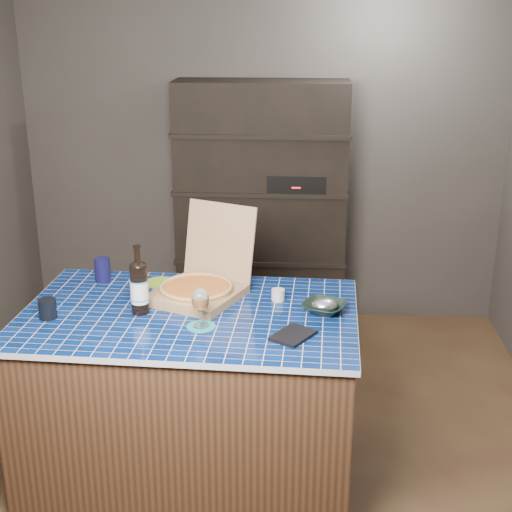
# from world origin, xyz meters

# --- Properties ---
(room) EXTENTS (3.50, 3.50, 3.50)m
(room) POSITION_xyz_m (0.00, 0.00, 1.25)
(room) COLOR brown
(room) RESTS_ON ground
(shelving_unit) EXTENTS (1.20, 0.41, 1.80)m
(shelving_unit) POSITION_xyz_m (0.00, 1.53, 0.90)
(shelving_unit) COLOR black
(shelving_unit) RESTS_ON floor
(kitchen_island) EXTENTS (1.65, 1.08, 0.88)m
(kitchen_island) POSITION_xyz_m (-0.24, -0.28, 0.44)
(kitchen_island) COLOR #462E1B
(kitchen_island) RESTS_ON floor
(pizza_box) EXTENTS (0.56, 0.60, 0.43)m
(pizza_box) POSITION_xyz_m (-0.22, -0.10, 0.94)
(pizza_box) COLOR #95754D
(pizza_box) RESTS_ON kitchen_island
(mead_bottle) EXTENTS (0.09, 0.09, 0.34)m
(mead_bottle) POSITION_xyz_m (-0.47, -0.30, 1.02)
(mead_bottle) COLOR black
(mead_bottle) RESTS_ON kitchen_island
(teal_trivet) EXTENTS (0.13, 0.13, 0.01)m
(teal_trivet) POSITION_xyz_m (-0.16, -0.45, 0.89)
(teal_trivet) COLOR teal
(teal_trivet) RESTS_ON kitchen_island
(wine_glass) EXTENTS (0.08, 0.08, 0.19)m
(wine_glass) POSITION_xyz_m (-0.16, -0.45, 1.01)
(wine_glass) COLOR white
(wine_glass) RESTS_ON teal_trivet
(tumbler) EXTENTS (0.08, 0.08, 0.09)m
(tumbler) POSITION_xyz_m (-0.89, -0.40, 0.93)
(tumbler) COLOR black
(tumbler) RESTS_ON kitchen_island
(dvd_case) EXTENTS (0.22, 0.24, 0.02)m
(dvd_case) POSITION_xyz_m (0.26, -0.53, 0.89)
(dvd_case) COLOR black
(dvd_case) RESTS_ON kitchen_island
(bowl) EXTENTS (0.27, 0.27, 0.05)m
(bowl) POSITION_xyz_m (0.41, -0.24, 0.91)
(bowl) COLOR black
(bowl) RESTS_ON kitchen_island
(foil_contents) EXTENTS (0.13, 0.10, 0.06)m
(foil_contents) POSITION_xyz_m (0.41, -0.24, 0.92)
(foil_contents) COLOR silver
(foil_contents) RESTS_ON bowl
(white_jar) EXTENTS (0.07, 0.07, 0.06)m
(white_jar) POSITION_xyz_m (0.18, -0.11, 0.91)
(white_jar) COLOR silver
(white_jar) RESTS_ON kitchen_island
(navy_cup) EXTENTS (0.08, 0.08, 0.13)m
(navy_cup) POSITION_xyz_m (-0.76, 0.09, 0.95)
(navy_cup) COLOR black
(navy_cup) RESTS_ON kitchen_island
(green_trivet) EXTENTS (0.16, 0.16, 0.01)m
(green_trivet) POSITION_xyz_m (-0.46, 0.08, 0.89)
(green_trivet) COLOR #81B526
(green_trivet) RESTS_ON kitchen_island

